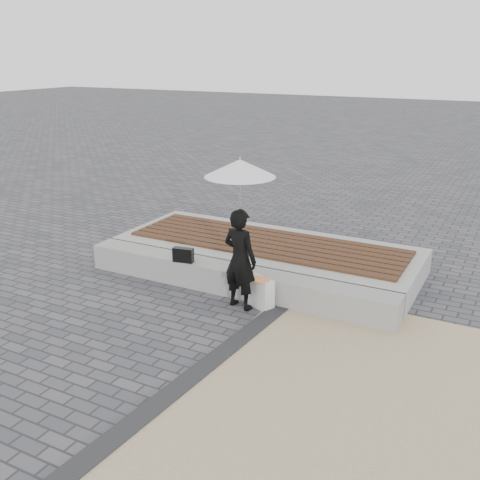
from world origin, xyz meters
The scene contains 11 objects.
ground centered at (0.00, 0.00, 0.00)m, with size 80.00×80.00×0.00m, color #525257.
terrazzo_zone centered at (3.20, -0.50, 0.01)m, with size 5.00×5.00×0.02m, color #C8AB89.
edging_band centered at (0.75, -0.50, 0.02)m, with size 0.25×5.20×0.04m, color #29292B.
seating_ledge centered at (0.00, 1.60, 0.20)m, with size 5.00×0.45×0.40m, color #A2A19D.
timber_platform centered at (0.00, 2.80, 0.20)m, with size 5.00×2.00×0.40m, color #ABABA6.
timber_decking centered at (0.00, 2.80, 0.42)m, with size 4.60×1.40×0.04m, color #532B1D, non-canonical shape.
woman centered at (0.34, 1.18, 0.72)m, with size 0.53×0.34×1.44m, color black.
parasol centered at (0.34, 1.18, 1.99)m, with size 0.95×0.95×1.21m.
handbag centered at (-0.76, 1.44, 0.51)m, with size 0.32×0.11×0.22m, color black.
canvas_tote centered at (0.60, 1.31, 0.22)m, with size 0.42×0.18×0.44m, color white.
magazine centered at (0.60, 1.26, 0.44)m, with size 0.29×0.21×0.01m, color #D93649.
Camera 1 is at (3.71, -5.21, 3.44)m, focal length 41.89 mm.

